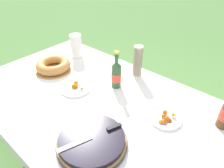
{
  "coord_description": "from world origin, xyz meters",
  "views": [
    {
      "loc": [
        0.86,
        -0.75,
        1.61
      ],
      "look_at": [
        0.07,
        0.16,
        0.76
      ],
      "focal_mm": 32.0,
      "sensor_mm": 36.0,
      "label": 1
    }
  ],
  "objects": [
    {
      "name": "snack_plate_near",
      "position": [
        -0.16,
        -0.01,
        0.71
      ],
      "size": [
        0.24,
        0.24,
        0.05
      ],
      "color": "white",
      "rests_on": "tablecloth"
    },
    {
      "name": "cider_bottle_green",
      "position": [
        0.06,
        0.22,
        0.81
      ],
      "size": [
        0.07,
        0.07,
        0.3
      ],
      "color": "#2D562D",
      "rests_on": "tablecloth"
    },
    {
      "name": "serving_knife",
      "position": [
        0.32,
        -0.26,
        0.77
      ],
      "size": [
        0.15,
        0.36,
        0.01
      ],
      "rotation": [
        0.0,
        0.0,
        4.36
      ],
      "color": "silver",
      "rests_on": "berry_tart"
    },
    {
      "name": "garden_table",
      "position": [
        0.0,
        0.0,
        0.65
      ],
      "size": [
        1.86,
        1.17,
        0.7
      ],
      "color": "brown",
      "rests_on": "ground_plane"
    },
    {
      "name": "bundt_cake",
      "position": [
        -0.52,
        0.05,
        0.75
      ],
      "size": [
        0.32,
        0.32,
        0.09
      ],
      "color": "#B78447",
      "rests_on": "tablecloth"
    },
    {
      "name": "berry_tart",
      "position": [
        0.31,
        -0.29,
        0.73
      ],
      "size": [
        0.39,
        0.39,
        0.06
      ],
      "color": "#38383D",
      "rests_on": "tablecloth"
    },
    {
      "name": "paper_towel_roll",
      "position": [
        -0.56,
        0.36,
        0.82
      ],
      "size": [
        0.11,
        0.11,
        0.23
      ],
      "color": "white",
      "rests_on": "tablecloth"
    },
    {
      "name": "tablecloth",
      "position": [
        0.0,
        0.0,
        0.69
      ],
      "size": [
        1.87,
        1.18,
        0.1
      ],
      "color": "white",
      "rests_on": "garden_table"
    },
    {
      "name": "snack_plate_left",
      "position": [
        0.52,
        0.15,
        0.72
      ],
      "size": [
        0.22,
        0.22,
        0.05
      ],
      "color": "white",
      "rests_on": "tablecloth"
    },
    {
      "name": "ground_plane",
      "position": [
        0.0,
        0.0,
        0.0
      ],
      "size": [
        16.0,
        16.0,
        0.0
      ],
      "primitive_type": "plane",
      "color": "#568442"
    },
    {
      "name": "cup_stack",
      "position": [
        0.08,
        0.46,
        0.84
      ],
      "size": [
        0.07,
        0.07,
        0.27
      ],
      "color": "beige",
      "rests_on": "tablecloth"
    }
  ]
}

